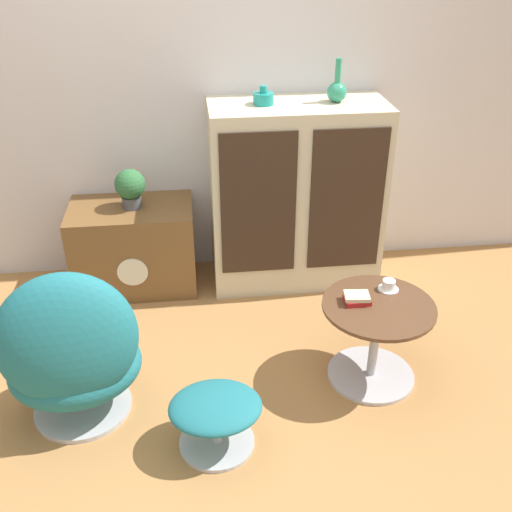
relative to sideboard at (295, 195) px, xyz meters
The scene contains 12 objects.
ground_plane 1.49m from the sideboard, 115.26° to the right, with size 12.00×12.00×0.00m, color #A87542.
wall_back 0.99m from the sideboard, 156.09° to the left, with size 6.40×0.06×2.60m.
sideboard is the anchor object (origin of this frame).
tv_console 1.02m from the sideboard, behind, with size 0.72×0.45×0.52m.
egg_chair 1.62m from the sideboard, 136.30° to the right, with size 0.65×0.60×0.80m.
ottoman 1.51m from the sideboard, 112.80° to the right, with size 0.40×0.34×0.26m.
coffee_table 1.07m from the sideboard, 77.50° to the right, with size 0.53×0.53×0.43m.
vase_leftmost 0.62m from the sideboard, behind, with size 0.11×0.11×0.10m.
vase_inner_left 0.65m from the sideboard, ahead, with size 0.11×0.11×0.23m.
potted_plant 0.96m from the sideboard, behind, with size 0.17×0.17×0.23m.
teacup 0.93m from the sideboard, 70.97° to the right, with size 0.10×0.10×0.05m.
book_stack 0.98m from the sideboard, 82.74° to the right, with size 0.12×0.10×0.04m.
Camera 1 is at (-0.02, -1.96, 2.01)m, focal length 42.00 mm.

